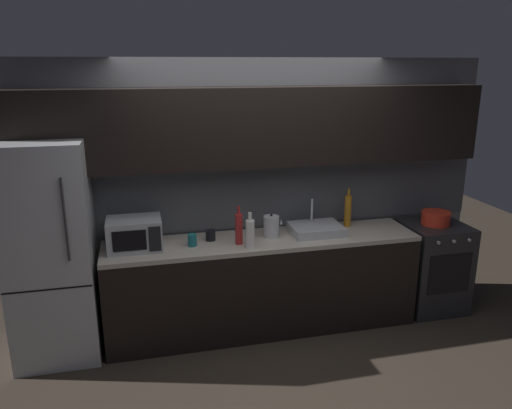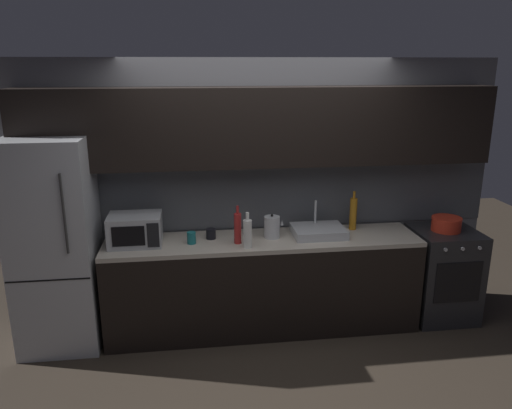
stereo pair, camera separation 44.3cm
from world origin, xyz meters
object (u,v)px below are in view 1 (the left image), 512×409
at_px(oven_range, 432,266).
at_px(kettle, 271,226).
at_px(wine_bottle_amber, 348,210).
at_px(wine_bottle_white, 250,233).
at_px(refrigerator, 51,252).
at_px(wine_bottle_red, 239,228).
at_px(microwave, 134,234).
at_px(cooking_pot, 436,218).
at_px(mug_teal, 192,240).
at_px(mug_dark, 211,235).

xyz_separation_m(oven_range, kettle, (-1.70, 0.03, 0.55)).
height_order(wine_bottle_amber, wine_bottle_white, wine_bottle_amber).
relative_size(refrigerator, wine_bottle_red, 5.40).
distance_m(microwave, wine_bottle_white, 1.00).
relative_size(wine_bottle_white, cooking_pot, 1.14).
bearing_deg(kettle, mug_teal, -175.33).
bearing_deg(refrigerator, mug_teal, -1.63).
height_order(oven_range, wine_bottle_white, wine_bottle_white).
bearing_deg(oven_range, microwave, 179.61).
bearing_deg(refrigerator, oven_range, -0.02).
bearing_deg(mug_dark, microwave, -175.59).
relative_size(oven_range, mug_dark, 9.56).
distance_m(refrigerator, microwave, 0.69).
bearing_deg(microwave, wine_bottle_white, -12.44).
relative_size(oven_range, wine_bottle_red, 2.60).
relative_size(mug_teal, cooking_pot, 0.38).
bearing_deg(wine_bottle_white, wine_bottle_amber, 18.42).
height_order(wine_bottle_amber, cooking_pot, wine_bottle_amber).
xyz_separation_m(microwave, mug_teal, (0.49, -0.05, -0.08)).
distance_m(wine_bottle_amber, wine_bottle_white, 1.12).
xyz_separation_m(refrigerator, kettle, (1.91, 0.03, 0.07)).
xyz_separation_m(oven_range, wine_bottle_white, (-1.95, -0.19, 0.58)).
height_order(refrigerator, oven_range, refrigerator).
height_order(oven_range, wine_bottle_amber, wine_bottle_amber).
bearing_deg(cooking_pot, oven_range, -9.27).
height_order(microwave, wine_bottle_amber, wine_bottle_amber).
bearing_deg(microwave, refrigerator, -178.45).
distance_m(kettle, wine_bottle_white, 0.34).
bearing_deg(refrigerator, cooking_pot, 0.00).
xyz_separation_m(wine_bottle_white, cooking_pot, (1.94, 0.20, -0.06)).
height_order(microwave, wine_bottle_white, wine_bottle_white).
relative_size(wine_bottle_white, mug_dark, 3.40).
bearing_deg(wine_bottle_amber, oven_range, -10.25).
bearing_deg(wine_bottle_white, microwave, 167.56).
distance_m(refrigerator, wine_bottle_red, 1.58).
xyz_separation_m(microwave, kettle, (1.23, 0.01, -0.03)).
bearing_deg(wine_bottle_amber, wine_bottle_red, -168.25).
distance_m(wine_bottle_red, cooking_pot, 2.02).
distance_m(mug_dark, cooking_pot, 2.25).
xyz_separation_m(microwave, wine_bottle_red, (0.90, -0.10, 0.01)).
relative_size(microwave, wine_bottle_white, 1.44).
height_order(wine_bottle_amber, mug_teal, wine_bottle_amber).
distance_m(oven_range, mug_dark, 2.31).
bearing_deg(oven_range, mug_dark, 178.19).
relative_size(wine_bottle_amber, mug_teal, 3.53).
bearing_deg(kettle, wine_bottle_amber, 9.22).
bearing_deg(oven_range, wine_bottle_amber, 169.75).
distance_m(oven_range, wine_bottle_red, 2.11).
bearing_deg(cooking_pot, microwave, 179.64).
bearing_deg(oven_range, refrigerator, 179.98).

